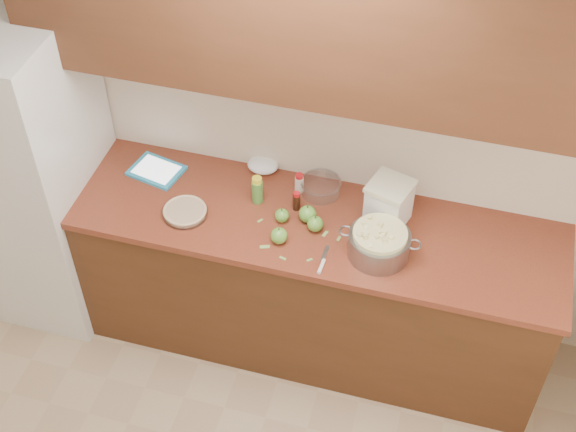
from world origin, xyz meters
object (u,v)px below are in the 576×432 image
(colander, at_px, (379,243))
(flour_canister, at_px, (389,203))
(pie, at_px, (185,212))
(tablet, at_px, (156,171))

(colander, height_order, flour_canister, flour_canister)
(pie, height_order, colander, colander)
(colander, height_order, tablet, colander)
(pie, distance_m, colander, 0.96)
(flour_canister, bearing_deg, pie, -166.85)
(pie, height_order, flour_canister, flour_canister)
(colander, distance_m, flour_canister, 0.23)
(colander, relative_size, tablet, 1.31)
(pie, relative_size, colander, 0.57)
(tablet, bearing_deg, flour_canister, 11.05)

